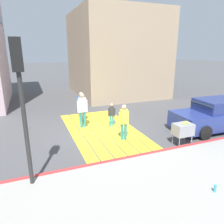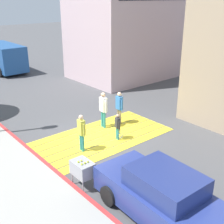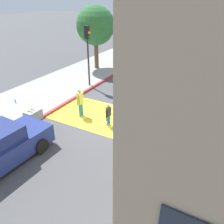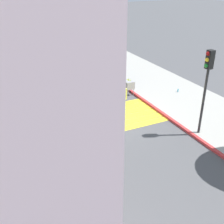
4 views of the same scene
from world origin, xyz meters
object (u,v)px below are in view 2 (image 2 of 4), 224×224
car_parked_near_curb (161,196)px  van_down_street (4,57)px  pedestrian_adult_side (81,130)px  pedestrian_child_with_racket (118,126)px  pedestrian_adult_trailing (119,106)px  pedestrian_adult_lead (103,107)px  tennis_ball_cart (83,169)px

car_parked_near_curb → van_down_street: 21.23m
pedestrian_adult_side → pedestrian_child_with_racket: size_ratio=1.32×
pedestrian_adult_trailing → pedestrian_adult_lead: bearing=169.5°
car_parked_near_curb → pedestrian_adult_side: bearing=84.0°
pedestrian_adult_side → car_parked_near_curb: bearing=-96.0°
van_down_street → pedestrian_adult_side: (-3.01, -16.11, -0.32)m
pedestrian_adult_side → van_down_street: bearing=79.4°
tennis_ball_cart → pedestrian_adult_trailing: size_ratio=0.60×
tennis_ball_cart → pedestrian_adult_trailing: (4.51, 3.25, 0.30)m
pedestrian_adult_lead → car_parked_near_curb: bearing=-113.9°
tennis_ball_cart → pedestrian_adult_trailing: 5.57m
tennis_ball_cart → car_parked_near_curb: bearing=-71.7°
pedestrian_adult_trailing → pedestrian_adult_side: (-3.10, -1.15, -0.04)m
tennis_ball_cart → pedestrian_adult_side: pedestrian_adult_side is taller
car_parked_near_curb → tennis_ball_cart: car_parked_near_curb is taller
van_down_street → pedestrian_adult_trailing: bearing=-89.6°
tennis_ball_cart → pedestrian_adult_lead: 4.99m
tennis_ball_cart → pedestrian_child_with_racket: pedestrian_child_with_racket is taller
pedestrian_adult_lead → pedestrian_adult_side: size_ratio=1.11×
car_parked_near_curb → pedestrian_adult_trailing: bearing=58.8°
van_down_street → pedestrian_child_with_racket: 16.32m
pedestrian_adult_lead → pedestrian_adult_side: bearing=-149.1°
car_parked_near_curb → pedestrian_adult_trailing: pedestrian_adult_trailing is taller
van_down_street → pedestrian_adult_lead: van_down_street is taller
van_down_street → pedestrian_adult_trailing: (0.09, -14.96, -0.28)m
pedestrian_adult_trailing → pedestrian_child_with_racket: 1.84m
tennis_ball_cart → pedestrian_adult_lead: bearing=43.4°
pedestrian_child_with_racket → pedestrian_adult_lead: bearing=76.7°
van_down_street → tennis_ball_cart: size_ratio=5.11×
car_parked_near_curb → tennis_ball_cart: 2.86m
tennis_ball_cart → pedestrian_adult_lead: pedestrian_adult_lead is taller
tennis_ball_cart → pedestrian_adult_trailing: bearing=35.8°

